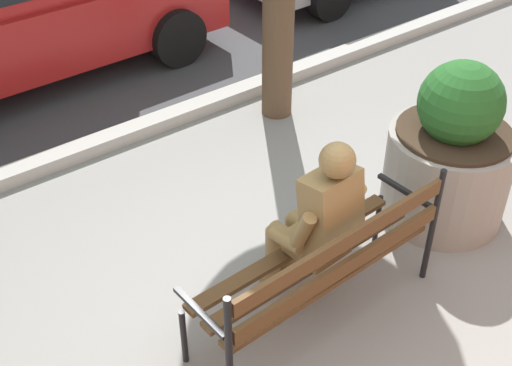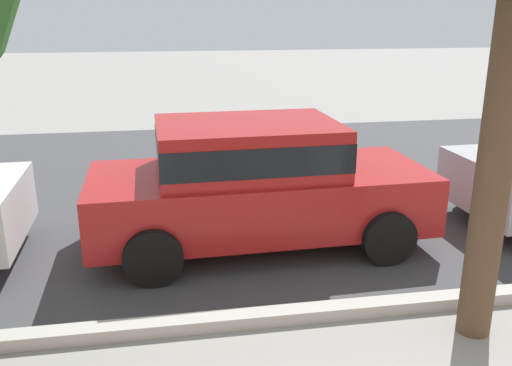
% 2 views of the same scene
% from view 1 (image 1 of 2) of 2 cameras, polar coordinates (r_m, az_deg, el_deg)
% --- Properties ---
extents(ground_plane, '(80.00, 80.00, 0.00)m').
position_cam_1_polar(ground_plane, '(4.61, 5.90, -12.62)').
color(ground_plane, gray).
extents(curb_stone, '(60.00, 0.20, 0.12)m').
position_cam_1_polar(curb_stone, '(6.44, -11.45, 3.89)').
color(curb_stone, '#B2AFA8').
rests_on(curb_stone, ground).
extents(park_bench, '(1.82, 0.61, 0.95)m').
position_cam_1_polar(park_bench, '(4.29, 5.77, -6.75)').
color(park_bench, brown).
rests_on(park_bench, ground).
extents(bronze_statue_seated, '(0.62, 0.80, 1.37)m').
position_cam_1_polar(bronze_statue_seated, '(4.38, 4.99, -3.51)').
color(bronze_statue_seated, olive).
rests_on(bronze_statue_seated, ground).
extents(concrete_planter, '(0.97, 0.97, 1.34)m').
position_cam_1_polar(concrete_planter, '(5.38, 16.02, 2.15)').
color(concrete_planter, gray).
rests_on(concrete_planter, ground).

